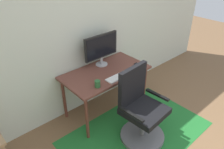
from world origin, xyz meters
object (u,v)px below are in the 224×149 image
object	(u,v)px
computer_mouse	(134,69)
coffee_cup	(97,84)
desk	(106,76)
cell_phone	(139,65)
office_chair	(141,113)
keyboard	(120,76)
monitor	(101,47)

from	to	relation	value
computer_mouse	coffee_cup	xyz separation A→B (m)	(-0.66, 0.01, 0.03)
desk	cell_phone	distance (m)	0.54
computer_mouse	office_chair	distance (m)	0.66
computer_mouse	cell_phone	size ratio (longest dim) A/B	0.74
keyboard	coffee_cup	xyz separation A→B (m)	(-0.38, 0.01, 0.04)
desk	office_chair	xyz separation A→B (m)	(-0.01, -0.71, -0.24)
coffee_cup	office_chair	size ratio (longest dim) A/B	0.09
monitor	cell_phone	distance (m)	0.63
monitor	office_chair	bearing A→B (deg)	-96.48
monitor	computer_mouse	distance (m)	0.57
monitor	keyboard	world-z (taller)	monitor
desk	office_chair	size ratio (longest dim) A/B	1.22
desk	cell_phone	size ratio (longest dim) A/B	8.86
office_chair	computer_mouse	bearing A→B (deg)	49.05
keyboard	office_chair	distance (m)	0.57
keyboard	computer_mouse	distance (m)	0.28
keyboard	cell_phone	size ratio (longest dim) A/B	3.07
keyboard	office_chair	bearing A→B (deg)	-97.90
monitor	office_chair	distance (m)	1.09
computer_mouse	office_chair	world-z (taller)	office_chair
monitor	keyboard	xyz separation A→B (m)	(-0.04, -0.44, -0.27)
desk	computer_mouse	size ratio (longest dim) A/B	11.93
computer_mouse	cell_phone	world-z (taller)	computer_mouse
desk	cell_phone	bearing A→B (deg)	-20.66
coffee_cup	keyboard	bearing A→B (deg)	-1.88
cell_phone	desk	bearing A→B (deg)	154.15
coffee_cup	cell_phone	bearing A→B (deg)	3.07
computer_mouse	cell_phone	distance (m)	0.17
coffee_cup	office_chair	xyz separation A→B (m)	(0.32, -0.48, -0.36)
coffee_cup	computer_mouse	bearing A→B (deg)	-1.22
desk	coffee_cup	world-z (taller)	coffee_cup
cell_phone	keyboard	bearing A→B (deg)	-177.89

